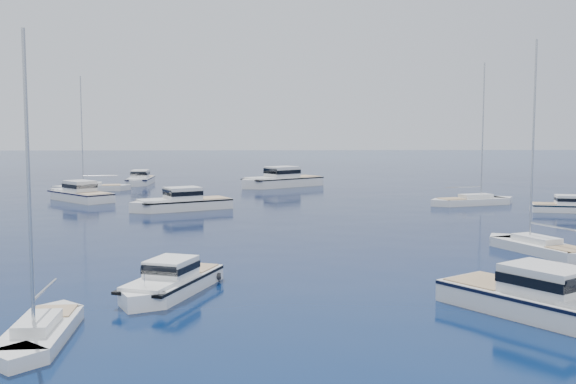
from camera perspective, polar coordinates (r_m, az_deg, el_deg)
name	(u,v)px	position (r m, az deg, el deg)	size (l,w,h in m)	color
ground	(300,288)	(34.60, 1.03, -8.03)	(400.00, 400.00, 0.00)	navy
motor_cruiser_near	(170,293)	(33.99, -9.84, -8.36)	(2.52, 8.24, 2.16)	white
motor_cruiser_right	(549,318)	(31.38, 20.97, -9.81)	(3.28, 10.71, 2.81)	silver
motor_cruiser_centre	(181,210)	(67.19, -8.94, -1.48)	(3.30, 10.77, 2.83)	silver
motor_cruiser_far_r	(570,212)	(70.08, 22.53, -1.55)	(2.40, 7.83, 2.06)	white
motor_cruiser_far_l	(79,201)	(78.15, -17.08, -0.69)	(3.28, 10.71, 2.81)	silver
motor_cruiser_distant	(281,187)	(91.93, -0.63, 0.45)	(4.05, 13.22, 3.47)	silver
motor_cruiser_horizon	(140,184)	(98.13, -12.26, 0.65)	(2.97, 9.72, 2.55)	white
sailboat_fore	(41,339)	(28.20, -20.00, -11.51)	(2.13, 8.17, 12.02)	white
sailboat_mid_r	(540,253)	(46.85, 20.37, -4.79)	(2.50, 9.63, 14.16)	white
sailboat_centre	(472,205)	(73.35, 15.17, -1.03)	(2.69, 10.33, 15.19)	white
sailboat_far_l	(92,191)	(89.72, -16.09, 0.11)	(2.64, 10.14, 14.91)	silver
tender_grey_near	(193,280)	(36.74, -7.94, -7.28)	(1.77, 3.13, 0.95)	black
tender_grey_far	(182,197)	(79.77, -8.86, -0.39)	(2.17, 4.02, 0.95)	black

